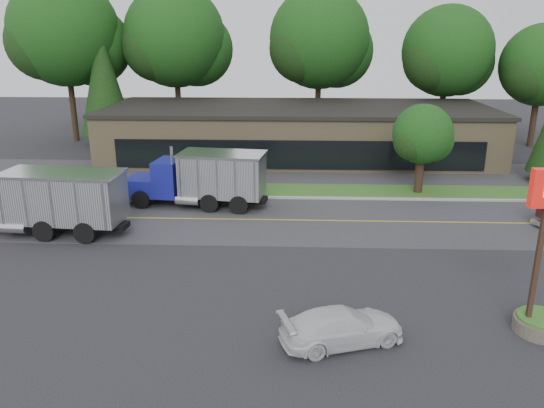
# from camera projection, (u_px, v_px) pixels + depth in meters

# --- Properties ---
(ground) EXTENTS (140.00, 140.00, 0.00)m
(ground) POSITION_uv_depth(u_px,v_px,m) (251.00, 293.00, 21.63)
(ground) COLOR #333338
(ground) RESTS_ON ground
(road) EXTENTS (60.00, 8.00, 0.02)m
(road) POSITION_uv_depth(u_px,v_px,m) (264.00, 220.00, 30.19)
(road) COLOR #4A4A4F
(road) RESTS_ON ground
(center_line) EXTENTS (60.00, 0.12, 0.01)m
(center_line) POSITION_uv_depth(u_px,v_px,m) (264.00, 220.00, 30.19)
(center_line) COLOR gold
(center_line) RESTS_ON ground
(curb) EXTENTS (60.00, 0.30, 0.12)m
(curb) POSITION_uv_depth(u_px,v_px,m) (267.00, 198.00, 34.19)
(curb) COLOR #9E9E99
(curb) RESTS_ON ground
(grass_verge) EXTENTS (60.00, 3.40, 0.03)m
(grass_verge) POSITION_uv_depth(u_px,v_px,m) (269.00, 190.00, 35.90)
(grass_verge) COLOR #316221
(grass_verge) RESTS_ON ground
(far_parking) EXTENTS (60.00, 7.00, 0.02)m
(far_parking) POSITION_uv_depth(u_px,v_px,m) (272.00, 172.00, 40.66)
(far_parking) COLOR #4A4A4F
(far_parking) RESTS_ON ground
(strip_mall) EXTENTS (32.00, 12.00, 4.00)m
(strip_mall) POSITION_uv_depth(u_px,v_px,m) (298.00, 133.00, 45.68)
(strip_mall) COLOR #947F5B
(strip_mall) RESTS_ON ground
(tree_far_a) EXTENTS (10.84, 10.20, 15.47)m
(tree_far_a) POSITION_uv_depth(u_px,v_px,m) (67.00, 37.00, 49.98)
(tree_far_a) COLOR #382619
(tree_far_a) RESTS_ON ground
(tree_far_b) EXTENTS (10.38, 9.77, 14.81)m
(tree_far_b) POSITION_uv_depth(u_px,v_px,m) (177.00, 41.00, 51.61)
(tree_far_b) COLOR #382619
(tree_far_b) RESTS_ON ground
(tree_far_c) EXTENTS (10.19, 9.60, 14.54)m
(tree_far_c) POSITION_uv_depth(u_px,v_px,m) (321.00, 43.00, 51.11)
(tree_far_c) COLOR #382619
(tree_far_c) RESTS_ON ground
(tree_far_d) EXTENTS (9.00, 8.47, 12.84)m
(tree_far_d) POSITION_uv_depth(u_px,v_px,m) (448.00, 56.00, 50.00)
(tree_far_d) COLOR #382619
(tree_far_d) RESTS_ON ground
(tree_far_e) EXTENTS (7.82, 7.36, 11.15)m
(tree_far_e) POSITION_uv_depth(u_px,v_px,m) (542.00, 69.00, 48.10)
(tree_far_e) COLOR #382619
(tree_far_e) RESTS_ON ground
(evergreen_left) EXTENTS (4.85, 4.85, 11.03)m
(evergreen_left) POSITION_uv_depth(u_px,v_px,m) (104.00, 80.00, 48.96)
(evergreen_left) COLOR #382619
(evergreen_left) RESTS_ON ground
(tree_verge) EXTENTS (4.12, 3.88, 5.88)m
(tree_verge) POSITION_uv_depth(u_px,v_px,m) (423.00, 137.00, 34.41)
(tree_verge) COLOR #382619
(tree_verge) RESTS_ON ground
(dump_truck_red) EXTENTS (10.68, 3.35, 3.36)m
(dump_truck_red) POSITION_uv_depth(u_px,v_px,m) (38.00, 200.00, 27.70)
(dump_truck_red) COLOR black
(dump_truck_red) RESTS_ON ground
(dump_truck_blue) EXTENTS (8.83, 3.67, 3.36)m
(dump_truck_blue) POSITION_uv_depth(u_px,v_px,m) (204.00, 177.00, 32.14)
(dump_truck_blue) COLOR black
(dump_truck_blue) RESTS_ON ground
(rally_car) EXTENTS (4.61, 3.04, 1.24)m
(rally_car) POSITION_uv_depth(u_px,v_px,m) (342.00, 326.00, 17.98)
(rally_car) COLOR silver
(rally_car) RESTS_ON ground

